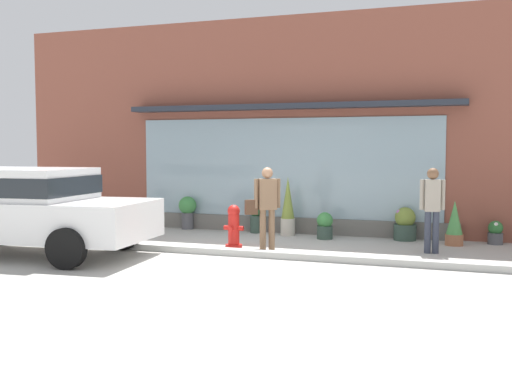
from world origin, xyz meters
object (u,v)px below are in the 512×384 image
(potted_plant_corner_tall, at_px, (325,225))
(potted_plant_window_right, at_px, (288,207))
(pedestrian_with_handbag, at_px, (266,202))
(pedestrian_passerby, at_px, (432,204))
(parked_car_white, at_px, (22,205))
(potted_plant_near_hydrant, at_px, (256,216))
(potted_plant_doorstep, at_px, (454,224))
(potted_plant_window_center, at_px, (188,210))
(potted_plant_by_entrance, at_px, (405,224))
(fire_hydrant, at_px, (234,226))
(potted_plant_window_left, at_px, (495,233))

(potted_plant_corner_tall, height_order, potted_plant_window_right, potted_plant_window_right)
(pedestrian_with_handbag, relative_size, pedestrian_passerby, 1.00)
(parked_car_white, xyz_separation_m, potted_plant_near_hydrant, (3.06, 4.13, -0.51))
(pedestrian_passerby, distance_m, parked_car_white, 7.50)
(pedestrian_with_handbag, bearing_deg, parked_car_white, -7.35)
(potted_plant_doorstep, xyz_separation_m, potted_plant_corner_tall, (-2.64, -0.02, -0.14))
(potted_plant_window_center, bearing_deg, parked_car_white, -107.12)
(potted_plant_doorstep, relative_size, potted_plant_window_right, 0.69)
(potted_plant_window_right, bearing_deg, pedestrian_with_handbag, -85.39)
(potted_plant_window_right, bearing_deg, parked_car_white, -134.21)
(pedestrian_with_handbag, xyz_separation_m, parked_car_white, (-4.03, -1.94, -0.01))
(pedestrian_with_handbag, relative_size, potted_plant_window_right, 1.21)
(parked_car_white, height_order, potted_plant_by_entrance, parked_car_white)
(fire_hydrant, distance_m, potted_plant_window_left, 5.30)
(potted_plant_doorstep, relative_size, potted_plant_window_left, 1.88)
(fire_hydrant, xyz_separation_m, potted_plant_by_entrance, (3.07, 2.07, -0.08))
(fire_hydrant, bearing_deg, potted_plant_window_center, 133.33)
(pedestrian_passerby, bearing_deg, potted_plant_corner_tall, -34.61)
(pedestrian_passerby, distance_m, potted_plant_corner_tall, 2.58)
(pedestrian_with_handbag, relative_size, potted_plant_corner_tall, 2.75)
(potted_plant_doorstep, height_order, potted_plant_window_left, potted_plant_doorstep)
(parked_car_white, bearing_deg, potted_plant_by_entrance, 28.38)
(potted_plant_doorstep, bearing_deg, potted_plant_near_hydrant, 174.72)
(potted_plant_window_right, bearing_deg, potted_plant_near_hydrant, 168.71)
(parked_car_white, distance_m, potted_plant_by_entrance, 7.63)
(potted_plant_by_entrance, bearing_deg, potted_plant_corner_tall, -166.42)
(potted_plant_by_entrance, bearing_deg, potted_plant_window_left, 1.45)
(pedestrian_with_handbag, height_order, potted_plant_window_left, pedestrian_with_handbag)
(fire_hydrant, xyz_separation_m, potted_plant_near_hydrant, (-0.27, 2.10, -0.02))
(pedestrian_passerby, height_order, potted_plant_window_center, pedestrian_passerby)
(pedestrian_passerby, height_order, potted_plant_doorstep, pedestrian_passerby)
(potted_plant_near_hydrant, relative_size, potted_plant_corner_tall, 1.22)
(potted_plant_doorstep, distance_m, potted_plant_window_center, 6.13)
(parked_car_white, relative_size, potted_plant_corner_tall, 8.16)
(potted_plant_near_hydrant, relative_size, potted_plant_window_right, 0.54)
(potted_plant_corner_tall, bearing_deg, potted_plant_by_entrance, 13.58)
(potted_plant_window_center, relative_size, potted_plant_by_entrance, 1.12)
(pedestrian_with_handbag, relative_size, potted_plant_doorstep, 1.76)
(pedestrian_passerby, bearing_deg, potted_plant_window_left, -136.56)
(pedestrian_with_handbag, relative_size, potted_plant_window_left, 3.30)
(potted_plant_window_center, xyz_separation_m, potted_plant_corner_tall, (3.47, -0.49, -0.17))
(potted_plant_corner_tall, height_order, potted_plant_by_entrance, potted_plant_by_entrance)
(parked_car_white, xyz_separation_m, potted_plant_window_left, (8.18, 4.15, -0.67))
(pedestrian_passerby, bearing_deg, potted_plant_window_center, -24.41)
(potted_plant_near_hydrant, distance_m, potted_plant_corner_tall, 1.76)
(pedestrian_with_handbag, distance_m, potted_plant_corner_tall, 2.02)
(potted_plant_corner_tall, bearing_deg, potted_plant_window_right, 163.84)
(parked_car_white, height_order, potted_plant_doorstep, parked_car_white)
(fire_hydrant, xyz_separation_m, potted_plant_window_left, (4.85, 2.11, -0.18))
(potted_plant_window_left, bearing_deg, pedestrian_with_handbag, -151.96)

